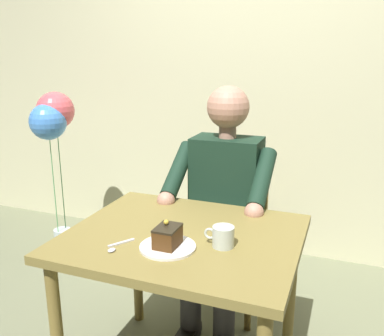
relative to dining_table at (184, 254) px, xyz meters
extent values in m
cube|color=beige|center=(0.00, -1.50, 0.87)|extent=(6.40, 0.12, 3.00)
cube|color=olive|center=(0.00, 0.00, 0.07)|extent=(0.93, 0.78, 0.04)
cylinder|color=olive|center=(-0.40, -0.33, -0.28)|extent=(0.05, 0.05, 0.70)
cylinder|color=olive|center=(0.40, -0.33, -0.28)|extent=(0.05, 0.05, 0.70)
cube|color=olive|center=(0.00, -0.63, -0.22)|extent=(0.42, 0.42, 0.04)
cube|color=olive|center=(0.00, -0.82, 0.03)|extent=(0.38, 0.04, 0.45)
cylinder|color=olive|center=(-0.18, -0.45, -0.42)|extent=(0.04, 0.04, 0.41)
cylinder|color=olive|center=(0.18, -0.45, -0.42)|extent=(0.04, 0.04, 0.41)
cylinder|color=olive|center=(-0.18, -0.81, -0.42)|extent=(0.04, 0.04, 0.41)
cylinder|color=olive|center=(0.18, -0.81, -0.42)|extent=(0.04, 0.04, 0.41)
cube|color=#162F20|center=(0.00, -0.61, 0.09)|extent=(0.36, 0.22, 0.57)
sphere|color=tan|center=(0.00, -0.61, 0.53)|extent=(0.22, 0.22, 0.22)
cylinder|color=tan|center=(0.00, -0.61, 0.40)|extent=(0.09, 0.09, 0.06)
cylinder|color=#162F20|center=(-0.22, -0.47, 0.22)|extent=(0.08, 0.33, 0.26)
sphere|color=tan|center=(-0.22, -0.31, 0.10)|extent=(0.09, 0.09, 0.09)
cylinder|color=#162F20|center=(0.22, -0.47, 0.22)|extent=(0.08, 0.33, 0.26)
sphere|color=tan|center=(0.22, -0.31, 0.10)|extent=(0.09, 0.09, 0.09)
cylinder|color=#343235|center=(-0.09, -0.49, -0.22)|extent=(0.13, 0.38, 0.14)
cylinder|color=#343235|center=(0.09, -0.49, -0.22)|extent=(0.13, 0.38, 0.14)
cylinder|color=#343235|center=(-0.09, -0.31, -0.43)|extent=(0.11, 0.11, 0.39)
cylinder|color=#343235|center=(0.09, -0.31, -0.43)|extent=(0.11, 0.11, 0.39)
cube|color=black|center=(0.09, -0.25, -0.60)|extent=(0.09, 0.22, 0.05)
cylinder|color=white|center=(0.01, 0.14, 0.10)|extent=(0.21, 0.21, 0.01)
cube|color=#4C2E13|center=(0.01, 0.14, 0.14)|extent=(0.08, 0.11, 0.07)
cube|color=black|center=(0.01, 0.14, 0.17)|extent=(0.08, 0.11, 0.01)
sphere|color=gold|center=(0.02, 0.13, 0.19)|extent=(0.02, 0.02, 0.02)
cylinder|color=beige|center=(-0.18, 0.06, 0.13)|extent=(0.08, 0.08, 0.08)
torus|color=beige|center=(-0.13, 0.06, 0.14)|extent=(0.05, 0.01, 0.05)
cylinder|color=black|center=(-0.18, 0.06, 0.17)|extent=(0.07, 0.07, 0.01)
cube|color=silver|center=(0.19, 0.17, 0.10)|extent=(0.07, 0.10, 0.01)
ellipsoid|color=silver|center=(0.19, 0.24, 0.10)|extent=(0.03, 0.04, 0.01)
cylinder|color=#B2C1C6|center=(1.25, -0.77, -0.52)|extent=(0.12, 0.12, 0.22)
sphere|color=#DD555F|center=(1.25, -0.81, 0.43)|extent=(0.25, 0.25, 0.25)
cylinder|color=#4C9956|center=(1.25, -0.81, -0.05)|extent=(0.01, 0.01, 0.71)
sphere|color=#4586DA|center=(1.25, -0.73, 0.37)|extent=(0.24, 0.24, 0.24)
cylinder|color=#4C9956|center=(1.25, -0.73, -0.08)|extent=(0.01, 0.01, 0.66)
camera|label=1|loc=(-0.59, 1.44, 0.80)|focal=38.77mm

